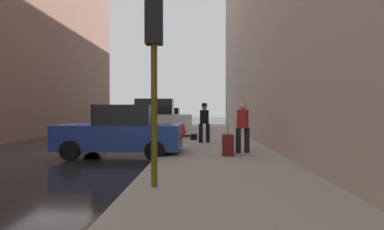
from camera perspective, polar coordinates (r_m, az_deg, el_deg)
The scene contains 11 objects.
ground_plane at distance 12.17m, azimuth -24.86°, elevation -6.76°, with size 120.00×120.00×0.00m, color black.
sidewalk at distance 10.93m, azimuth 4.84°, elevation -7.15°, with size 4.00×40.00×0.15m, color gray.
parked_blue_sedan at distance 10.71m, azimuth -13.24°, elevation -3.17°, with size 4.24×2.13×1.79m.
parked_white_van at distance 17.31m, azimuth -7.53°, elevation -1.00°, with size 4.63×2.12×2.25m.
parked_dark_green_sedan at distance 23.47m, azimuth -5.14°, elevation -0.95°, with size 4.21×2.08×1.79m.
fire_hydrant at distance 16.29m, azimuth -1.72°, elevation -3.00°, with size 0.42×0.22×0.70m.
traffic_light at distance 5.85m, azimuth -7.24°, elevation 12.26°, with size 0.32×0.32×3.60m.
pedestrian_in_red_jacket at distance 10.38m, azimuth 9.62°, elevation -1.87°, with size 0.53×0.50×1.71m.
pedestrian_with_fedora at distance 13.49m, azimuth 2.36°, elevation -1.09°, with size 0.52×0.46×1.78m.
rolling_suitcase at distance 9.79m, azimuth 6.82°, elevation -5.64°, with size 0.38×0.57×1.04m.
duffel_bag at distance 14.87m, azimuth 0.35°, elevation -4.17°, with size 0.32×0.44×0.28m.
Camera 1 is at (5.37, -10.80, 1.60)m, focal length 28.00 mm.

